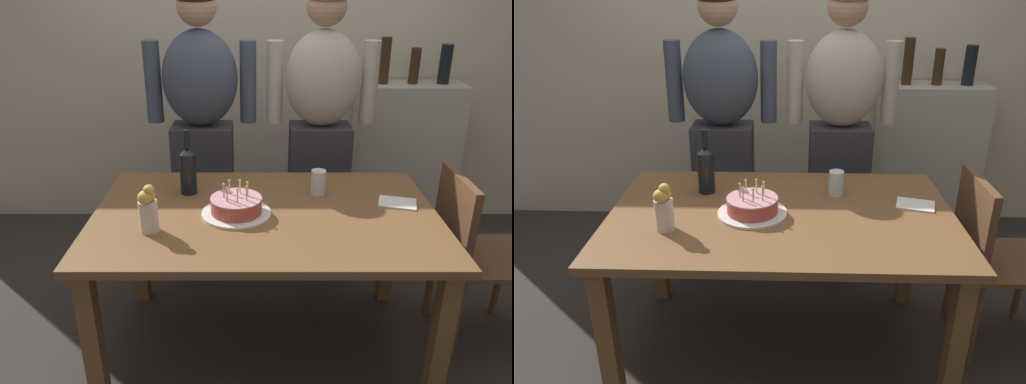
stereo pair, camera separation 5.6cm
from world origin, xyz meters
TOP-DOWN VIEW (x-y plane):
  - ground_plane at (0.00, 0.00)m, footprint 10.00×10.00m
  - back_wall at (0.00, 1.55)m, footprint 5.20×0.10m
  - dining_table at (0.00, 0.00)m, footprint 1.50×0.96m
  - birthday_cake at (-0.13, -0.02)m, footprint 0.30×0.30m
  - water_glass_near at (0.25, 0.20)m, footprint 0.07×0.07m
  - wine_bottle at (-0.36, 0.21)m, footprint 0.08×0.08m
  - napkin_stack at (0.60, 0.09)m, footprint 0.19×0.16m
  - flower_vase at (-0.47, -0.18)m, footprint 0.08×0.09m
  - person_man_bearded at (-0.34, 0.75)m, footprint 0.61×0.27m
  - person_woman_cardigan at (0.32, 0.75)m, footprint 0.61×0.27m
  - dining_chair at (0.97, 0.09)m, footprint 0.42×0.42m
  - shelf_cabinet at (0.99, 1.33)m, footprint 0.70×0.30m

SIDE VIEW (x-z plane):
  - ground_plane at x=0.00m, z-range 0.00..0.00m
  - dining_chair at x=0.97m, z-range 0.08..0.95m
  - shelf_cabinet at x=0.99m, z-range -0.14..1.20m
  - dining_table at x=0.00m, z-range 0.27..1.01m
  - napkin_stack at x=0.60m, z-range 0.74..0.75m
  - birthday_cake at x=-0.13m, z-range 0.70..0.85m
  - water_glass_near at x=0.25m, z-range 0.74..0.86m
  - flower_vase at x=-0.47m, z-range 0.73..0.94m
  - wine_bottle at x=-0.36m, z-range 0.71..1.01m
  - person_man_bearded at x=-0.34m, z-range 0.04..1.70m
  - person_woman_cardigan at x=0.32m, z-range 0.04..1.70m
  - back_wall at x=0.00m, z-range 0.00..2.60m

